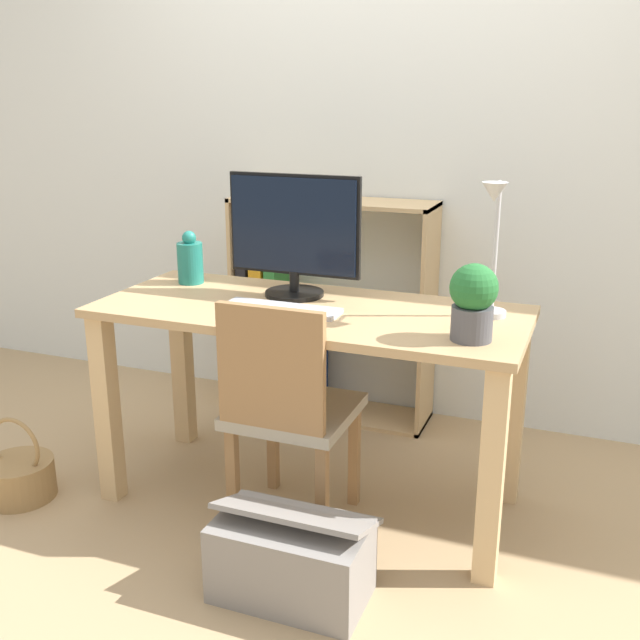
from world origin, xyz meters
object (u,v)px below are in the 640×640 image
(chair, at_px, (288,407))
(bookshelf, at_px, (296,320))
(vase, at_px, (190,261))
(storage_box, at_px, (291,557))
(keyboard, at_px, (281,309))
(monitor, at_px, (294,231))
(desk_lamp, at_px, (494,237))
(basket, at_px, (19,477))
(potted_plant, at_px, (473,300))

(chair, distance_m, bookshelf, 1.04)
(vase, distance_m, bookshelf, 0.75)
(chair, distance_m, storage_box, 0.49)
(keyboard, bearing_deg, vase, 154.73)
(monitor, bearing_deg, bookshelf, 112.93)
(vase, distance_m, desk_lamp, 1.18)
(desk_lamp, relative_size, basket, 1.40)
(vase, xyz_separation_m, desk_lamp, (1.16, -0.09, 0.19))
(bookshelf, relative_size, basket, 3.12)
(monitor, xyz_separation_m, bookshelf, (-0.27, 0.64, -0.54))
(monitor, height_order, vase, monitor)
(monitor, relative_size, chair, 0.60)
(bookshelf, height_order, storage_box, bookshelf)
(vase, relative_size, chair, 0.25)
(basket, bearing_deg, chair, 10.31)
(desk_lamp, distance_m, chair, 0.87)
(monitor, height_order, bookshelf, monitor)
(monitor, distance_m, storage_box, 1.11)
(desk_lamp, xyz_separation_m, storage_box, (-0.44, -0.61, -0.89))
(monitor, distance_m, potted_plant, 0.76)
(keyboard, xyz_separation_m, basket, (-0.94, -0.31, -0.67))
(monitor, height_order, chair, monitor)
(desk_lamp, bearing_deg, potted_plant, -94.17)
(potted_plant, xyz_separation_m, chair, (-0.58, -0.05, -0.41))
(potted_plant, xyz_separation_m, basket, (-1.60, -0.24, -0.78))
(potted_plant, xyz_separation_m, storage_box, (-0.42, -0.39, -0.73))
(basket, height_order, storage_box, basket)
(monitor, xyz_separation_m, basket, (-0.90, -0.52, -0.89))
(basket, bearing_deg, desk_lamp, 15.77)
(keyboard, xyz_separation_m, desk_lamp, (0.67, 0.14, 0.27))
(chair, relative_size, bookshelf, 0.83)
(chair, bearing_deg, vase, 142.13)
(monitor, xyz_separation_m, keyboard, (0.04, -0.20, -0.23))
(potted_plant, distance_m, bookshelf, 1.40)
(vase, height_order, chair, vase)
(desk_lamp, bearing_deg, vase, 175.77)
(monitor, distance_m, basket, 1.37)
(vase, height_order, desk_lamp, desk_lamp)
(keyboard, distance_m, chair, 0.33)
(monitor, bearing_deg, potted_plant, -21.88)
(desk_lamp, relative_size, potted_plant, 1.93)
(potted_plant, relative_size, bookshelf, 0.23)
(bookshelf, bearing_deg, keyboard, -69.91)
(bookshelf, distance_m, basket, 1.36)
(keyboard, distance_m, basket, 1.19)
(keyboard, bearing_deg, desk_lamp, 12.14)
(vase, distance_m, basket, 1.03)
(vase, height_order, bookshelf, bookshelf)
(storage_box, bearing_deg, desk_lamp, 54.21)
(keyboard, height_order, vase, vase)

